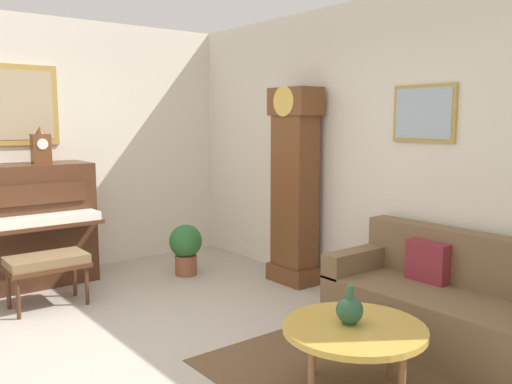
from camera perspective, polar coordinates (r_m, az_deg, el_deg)
The scene contains 11 objects.
ground_plane at distance 4.18m, azimuth -12.87°, elevation -17.20°, with size 6.40×6.00×0.10m, color #B2A899.
wall_left at distance 6.27m, azimuth -23.57°, elevation 4.41°, with size 0.13×4.90×2.80m.
wall_back at distance 5.27m, azimuth 11.03°, elevation 4.34°, with size 5.30×0.13×2.80m.
piano at distance 5.96m, azimuth -23.90°, elevation -3.30°, with size 0.87×1.44×1.25m.
piano_bench at distance 5.26m, azimuth -21.31°, elevation -7.07°, with size 0.42×0.70×0.48m.
grandfather_clock at distance 5.57m, azimuth 4.10°, elevation 0.09°, with size 0.52×0.34×2.03m.
couch at distance 4.36m, azimuth 20.25°, elevation -11.31°, with size 1.90×0.80×0.84m.
coffee_table at distance 3.44m, azimuth 10.39°, elevation -14.25°, with size 0.88×0.88×0.45m.
mantel_clock at distance 5.93m, azimuth -21.85°, elevation 4.48°, with size 0.13×0.18×0.38m.
green_jug at distance 3.43m, azimuth 9.90°, elevation -12.22°, with size 0.17×0.17×0.24m.
potted_plant at distance 5.97m, azimuth -7.48°, elevation -5.71°, with size 0.36×0.36×0.56m.
Camera 1 is at (3.46, -1.58, 1.69)m, focal length 37.72 mm.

